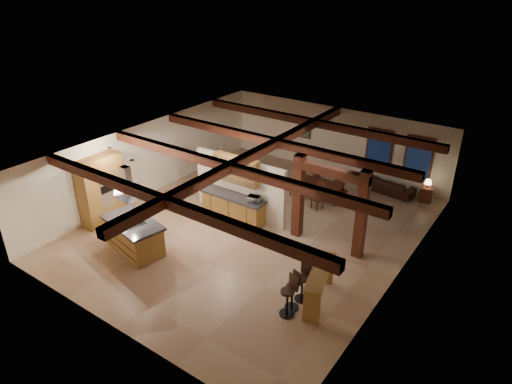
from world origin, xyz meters
TOP-DOWN VIEW (x-y plane):
  - ground at (0.00, 0.00)m, footprint 12.00×12.00m
  - room_walls at (0.00, 0.00)m, footprint 12.00×12.00m
  - ceiling_beams at (0.00, 0.00)m, footprint 10.00×12.00m
  - timber_posts at (2.50, 0.50)m, footprint 2.50×0.30m
  - partition_wall at (-1.00, 0.50)m, footprint 3.80×0.18m
  - pantry_cabinet at (-4.67, -2.60)m, footprint 0.67×1.60m
  - back_counter at (-1.00, 0.11)m, footprint 2.50×0.66m
  - upper_display_cabinet at (-1.00, 0.31)m, footprint 1.80×0.36m
  - range_hood at (-2.34, -3.29)m, footprint 1.10×1.10m
  - back_windows at (2.80, 5.93)m, footprint 2.70×0.07m
  - framed_art at (-1.50, 5.94)m, footprint 0.65×0.05m
  - recessed_cans at (-2.53, -1.93)m, footprint 3.16×2.46m
  - kitchen_island at (-2.34, -3.29)m, footprint 2.33×1.55m
  - dining_table at (0.72, 3.30)m, footprint 1.89×1.17m
  - sofa at (2.81, 5.40)m, footprint 1.99×0.95m
  - microwave at (-0.10, 0.11)m, footprint 0.46×0.35m
  - bar_counter at (3.64, -2.14)m, footprint 0.96×1.97m
  - side_table at (4.22, 5.48)m, footprint 0.55×0.55m
  - table_lamp at (4.22, 5.48)m, footprint 0.27×0.27m
  - bar_stool_a at (3.20, -2.75)m, footprint 0.40×0.41m
  - bar_stool_b at (3.23, -3.04)m, footprint 0.44×0.45m
  - bar_stool_c at (3.24, -2.30)m, footprint 0.39×0.39m
  - dining_chairs at (0.72, 3.30)m, footprint 2.06×2.06m

SIDE VIEW (x-z plane):
  - ground at x=0.00m, z-range 0.00..0.00m
  - sofa at x=2.81m, z-range 0.00..0.56m
  - side_table at x=4.22m, z-range 0.00..0.58m
  - dining_table at x=0.72m, z-range 0.00..0.63m
  - back_counter at x=-1.00m, z-range 0.01..0.95m
  - kitchen_island at x=-2.34m, z-range 0.00..1.07m
  - dining_chairs at x=0.72m, z-range 0.01..1.06m
  - bar_stool_a at x=3.20m, z-range 0.01..1.10m
  - bar_stool_c at x=3.24m, z-range 0.01..1.13m
  - bar_stool_b at x=3.23m, z-range 0.01..1.17m
  - bar_counter at x=3.64m, z-range 0.17..1.18m
  - table_lamp at x=4.22m, z-range 0.65..0.96m
  - microwave at x=-0.10m, z-range 0.94..1.17m
  - partition_wall at x=-1.00m, z-range 0.00..2.20m
  - pantry_cabinet at x=-4.67m, z-range 0.00..2.40m
  - back_windows at x=2.80m, z-range 0.65..2.35m
  - framed_art at x=-1.50m, z-range 1.27..2.12m
  - timber_posts at x=2.50m, z-range 0.31..3.21m
  - room_walls at x=0.00m, z-range -4.22..7.78m
  - range_hood at x=-2.34m, z-range 1.08..2.48m
  - upper_display_cabinet at x=-1.00m, z-range 1.37..2.33m
  - ceiling_beams at x=0.00m, z-range 2.62..2.90m
  - recessed_cans at x=-2.53m, z-range 2.85..2.89m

